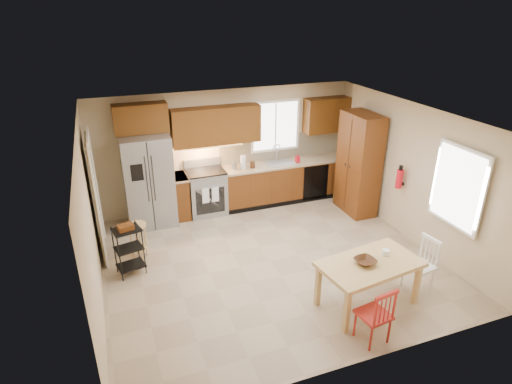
{
  "coord_description": "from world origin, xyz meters",
  "views": [
    {
      "loc": [
        -2.39,
        -5.79,
        4.1
      ],
      "look_at": [
        -0.11,
        0.4,
        1.15
      ],
      "focal_mm": 30.0,
      "sensor_mm": 36.0,
      "label": 1
    }
  ],
  "objects": [
    {
      "name": "utility_cart",
      "position": [
        -2.27,
        0.45,
        0.43
      ],
      "size": [
        0.49,
        0.42,
        0.85
      ],
      "primitive_type": null,
      "rotation": [
        0.0,
        0.0,
        0.23
      ],
      "color": "black",
      "rests_on": "floor"
    },
    {
      "name": "chair_white",
      "position": [
        1.85,
        -1.5,
        0.42
      ],
      "size": [
        0.45,
        0.45,
        0.85
      ],
      "primitive_type": null,
      "rotation": [
        0.0,
        0.0,
        1.71
      ],
      "color": "white",
      "rests_on": "floor"
    },
    {
      "name": "paper_towel",
      "position": [
        0.25,
        2.15,
        1.04
      ],
      "size": [
        0.12,
        0.12,
        0.28
      ],
      "primitive_type": "cylinder",
      "color": "white",
      "rests_on": "base_cabinet_run"
    },
    {
      "name": "fire_extinguisher",
      "position": [
        2.63,
        0.15,
        1.1
      ],
      "size": [
        0.12,
        0.12,
        0.36
      ],
      "primitive_type": "cylinder",
      "color": "red",
      "rests_on": "wall_right"
    },
    {
      "name": "wall_back",
      "position": [
        0.0,
        2.5,
        1.25
      ],
      "size": [
        5.5,
        0.02,
        2.5
      ],
      "primitive_type": "cube",
      "color": "#CCB793",
      "rests_on": "ground"
    },
    {
      "name": "table_jar",
      "position": [
        1.22,
        -1.46,
        0.74
      ],
      "size": [
        0.11,
        0.11,
        0.11
      ],
      "primitive_type": "cylinder",
      "rotation": [
        0.0,
        0.0,
        0.13
      ],
      "color": "white",
      "rests_on": "dining_table"
    },
    {
      "name": "window_back",
      "position": [
        1.1,
        2.48,
        1.65
      ],
      "size": [
        1.12,
        0.04,
        1.12
      ],
      "primitive_type": "cube",
      "color": "white",
      "rests_on": "wall_back"
    },
    {
      "name": "wall_right",
      "position": [
        2.75,
        0.0,
        1.25
      ],
      "size": [
        0.02,
        5.0,
        2.5
      ],
      "primitive_type": "cube",
      "color": "#CCB793",
      "rests_on": "ground"
    },
    {
      "name": "soap_bottle",
      "position": [
        1.48,
        2.1,
        1.0
      ],
      "size": [
        0.09,
        0.09,
        0.19
      ],
      "primitive_type": "imported",
      "color": "red",
      "rests_on": "base_cabinet_run"
    },
    {
      "name": "upper_left_block",
      "position": [
        -0.25,
        2.33,
        1.83
      ],
      "size": [
        1.8,
        0.35,
        0.75
      ],
      "primitive_type": "cube",
      "color": "#5B330F",
      "rests_on": "wall_back"
    },
    {
      "name": "canister_wood",
      "position": [
        0.45,
        2.12,
        0.97
      ],
      "size": [
        0.1,
        0.1,
        0.14
      ],
      "primitive_type": "cylinder",
      "color": "#472813",
      "rests_on": "base_cabinet_run"
    },
    {
      "name": "chair_red",
      "position": [
        0.55,
        -2.2,
        0.42
      ],
      "size": [
        0.45,
        0.45,
        0.85
      ],
      "primitive_type": null,
      "rotation": [
        0.0,
        0.0,
        0.13
      ],
      "color": "#A62119",
      "rests_on": "floor"
    },
    {
      "name": "bar_stool",
      "position": [
        -2.08,
        0.89,
        0.33
      ],
      "size": [
        0.4,
        0.4,
        0.65
      ],
      "primitive_type": null,
      "rotation": [
        0.0,
        0.0,
        -0.3
      ],
      "color": "tan",
      "rests_on": "floor"
    },
    {
      "name": "backsplash",
      "position": [
        1.29,
        2.48,
        1.18
      ],
      "size": [
        2.92,
        0.03,
        0.55
      ],
      "primitive_type": "cube",
      "color": "beige",
      "rests_on": "wall_back"
    },
    {
      "name": "window_right",
      "position": [
        2.68,
        -1.15,
        1.45
      ],
      "size": [
        0.04,
        1.02,
        1.32
      ],
      "primitive_type": "cube",
      "color": "white",
      "rests_on": "wall_right"
    },
    {
      "name": "table_bowl",
      "position": [
        0.81,
        -1.55,
        0.71
      ],
      "size": [
        0.33,
        0.33,
        0.07
      ],
      "primitive_type": "imported",
      "rotation": [
        0.0,
        0.0,
        0.13
      ],
      "color": "#472813",
      "rests_on": "dining_table"
    },
    {
      "name": "dining_table",
      "position": [
        0.9,
        -1.55,
        0.35
      ],
      "size": [
        1.54,
        1.0,
        0.7
      ],
      "primitive_type": null,
      "rotation": [
        0.0,
        0.0,
        0.13
      ],
      "color": "tan",
      "rests_on": "floor"
    },
    {
      "name": "sink",
      "position": [
        1.1,
        2.2,
        0.86
      ],
      "size": [
        0.62,
        0.46,
        0.16
      ],
      "primitive_type": "cube",
      "color": "gray",
      "rests_on": "base_cabinet_run"
    },
    {
      "name": "range_stove",
      "position": [
        -0.55,
        2.19,
        0.46
      ],
      "size": [
        0.76,
        0.63,
        0.92
      ],
      "primitive_type": "cube",
      "color": "gray",
      "rests_on": "floor"
    },
    {
      "name": "base_cabinet_narrow",
      "position": [
        -1.1,
        2.2,
        0.45
      ],
      "size": [
        0.3,
        0.6,
        0.9
      ],
      "primitive_type": "cube",
      "color": "#5A2F10",
      "rests_on": "floor"
    },
    {
      "name": "wall_left",
      "position": [
        -2.75,
        0.0,
        1.25
      ],
      "size": [
        0.02,
        5.0,
        2.5
      ],
      "primitive_type": "cube",
      "color": "#CCB793",
      "rests_on": "ground"
    },
    {
      "name": "upper_over_fridge",
      "position": [
        -1.7,
        2.33,
        2.1
      ],
      "size": [
        1.0,
        0.35,
        0.55
      ],
      "primitive_type": "cube",
      "color": "#5B330F",
      "rests_on": "wall_back"
    },
    {
      "name": "wall_front",
      "position": [
        0.0,
        -2.5,
        1.25
      ],
      "size": [
        5.5,
        0.02,
        2.5
      ],
      "primitive_type": "cube",
      "color": "#CCB793",
      "rests_on": "ground"
    },
    {
      "name": "dishwasher",
      "position": [
        1.85,
        1.91,
        0.45
      ],
      "size": [
        0.6,
        0.02,
        0.78
      ],
      "primitive_type": "cube",
      "color": "black",
      "rests_on": "floor"
    },
    {
      "name": "undercab_glow",
      "position": [
        -0.55,
        2.3,
        1.43
      ],
      "size": [
        1.6,
        0.3,
        0.01
      ],
      "primitive_type": "cube",
      "color": "#FFBF66",
      "rests_on": "wall_back"
    },
    {
      "name": "pantry",
      "position": [
        2.43,
        1.2,
        1.05
      ],
      "size": [
        0.5,
        0.95,
        2.1
      ],
      "primitive_type": "cube",
      "color": "#5A2F10",
      "rests_on": "floor"
    },
    {
      "name": "floor",
      "position": [
        0.0,
        0.0,
        0.0
      ],
      "size": [
        5.5,
        5.5,
        0.0
      ],
      "primitive_type": "plane",
      "color": "tan",
      "rests_on": "ground"
    },
    {
      "name": "doorway",
      "position": [
        -2.67,
        1.3,
        1.05
      ],
      "size": [
        0.04,
        0.95,
        2.1
      ],
      "primitive_type": "cube",
      "color": "#8C7A59",
      "rests_on": "wall_left"
    },
    {
      "name": "canister_steel",
      "position": [
        0.05,
        2.15,
        0.99
      ],
      "size": [
        0.11,
        0.11,
        0.18
      ],
      "primitive_type": "cylinder",
      "color": "gray",
      "rests_on": "base_cabinet_run"
    },
    {
      "name": "upper_right_block",
      "position": [
        2.25,
        2.33,
        1.83
      ],
      "size": [
        1.0,
        0.35,
        0.75
      ],
      "primitive_type": "cube",
      "color": "#5B330F",
      "rests_on": "wall_back"
    },
    {
      "name": "refrigerator",
      "position": [
        -1.7,
        2.12,
        0.91
      ],
      "size": [
        0.92,
        0.75,
        1.82
      ],
      "primitive_type": "cube",
      "color": "gray",
      "rests_on": "floor"
    },
    {
      "name": "ceiling",
      "position": [
        0.0,
        0.0,
        2.5
      ],
      "size": [
        5.5,
        5.0,
        0.02
      ],
      "primitive_type": "cube",
      "color": "silver",
      "rests_on": "ground"
    },
    {
      "name": "base_cabinet_run",
      "position": [
        1.29,
        2.2,
        0.45
      ],
      "size": [
        2.92,
        0.6,
        0.9
      ],
      "primitive_type": "cube",
      "color": "#5A2F10",
      "rests_on": "floor"
    }
  ]
}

